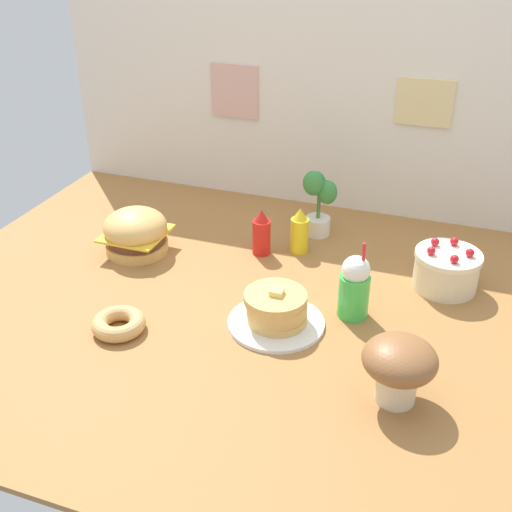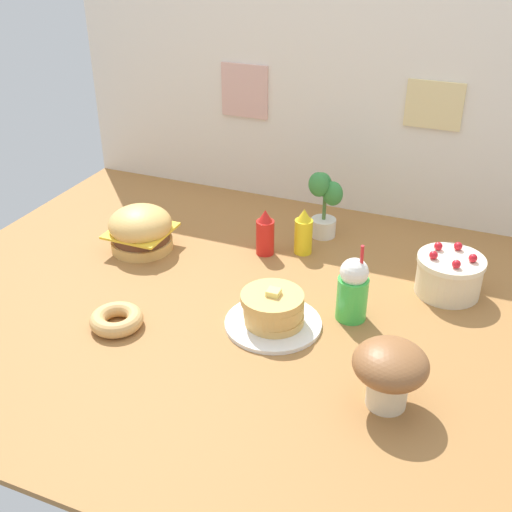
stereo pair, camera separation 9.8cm
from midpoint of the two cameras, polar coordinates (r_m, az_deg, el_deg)
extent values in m
cube|color=#9E6B38|center=(2.23, 1.02, -4.93)|extent=(2.49, 1.87, 0.02)
cube|color=silver|center=(2.84, 8.26, 13.25)|extent=(2.49, 0.03, 0.94)
cube|color=#D8A599|center=(2.94, -0.04, 14.62)|extent=(0.22, 0.01, 0.24)
cube|color=beige|center=(2.73, 16.75, 12.86)|extent=(0.23, 0.01, 0.19)
cylinder|color=#DBA859|center=(2.62, -9.15, 1.09)|extent=(0.25, 0.25, 0.04)
cylinder|color=#59331E|center=(2.60, -9.22, 1.83)|extent=(0.23, 0.23, 0.03)
cube|color=yellow|center=(2.59, -9.26, 2.25)|extent=(0.24, 0.24, 0.01)
ellipsoid|color=#E5B260|center=(2.58, -9.31, 2.85)|extent=(0.25, 0.25, 0.14)
cylinder|color=white|center=(2.14, 2.87, -6.09)|extent=(0.33, 0.33, 0.01)
cylinder|color=#E0AD5B|center=(2.13, 2.98, -5.62)|extent=(0.20, 0.20, 0.03)
cylinder|color=#E0AD5B|center=(2.11, 2.88, -5.01)|extent=(0.20, 0.20, 0.03)
cylinder|color=#E0AD5B|center=(2.09, 2.95, -4.48)|extent=(0.20, 0.20, 0.03)
cylinder|color=#E0AD5B|center=(2.08, 2.82, -3.82)|extent=(0.21, 0.21, 0.03)
cube|color=#F7E072|center=(2.07, 2.95, -3.29)|extent=(0.04, 0.04, 0.02)
cylinder|color=beige|center=(2.39, 18.06, -1.88)|extent=(0.23, 0.23, 0.12)
cylinder|color=#F4EACC|center=(2.36, 18.33, -0.39)|extent=(0.24, 0.24, 0.02)
sphere|color=red|center=(2.35, 20.08, -0.20)|extent=(0.03, 0.03, 0.03)
sphere|color=red|center=(2.41, 18.84, 0.83)|extent=(0.03, 0.03, 0.03)
sphere|color=red|center=(2.39, 17.22, 0.84)|extent=(0.03, 0.03, 0.03)
sphere|color=red|center=(2.32, 16.85, 0.07)|extent=(0.03, 0.03, 0.03)
sphere|color=red|center=(2.29, 18.76, -0.71)|extent=(0.03, 0.03, 0.03)
cylinder|color=red|center=(2.53, 1.94, 1.68)|extent=(0.07, 0.07, 0.14)
cone|color=red|center=(2.48, 1.97, 3.63)|extent=(0.06, 0.06, 0.05)
cylinder|color=yellow|center=(2.54, 5.38, 1.75)|extent=(0.07, 0.07, 0.14)
cone|color=yellow|center=(2.50, 5.48, 3.70)|extent=(0.06, 0.06, 0.05)
cylinder|color=green|center=(2.17, 9.91, -3.80)|extent=(0.11, 0.11, 0.15)
sphere|color=white|center=(2.11, 10.15, -1.46)|extent=(0.10, 0.10, 0.10)
cylinder|color=red|center=(2.10, 10.78, -0.84)|extent=(0.01, 0.03, 0.15)
torus|color=tan|center=(2.16, -11.16, -5.65)|extent=(0.18, 0.18, 0.05)
torus|color=pink|center=(2.16, -11.17, -5.57)|extent=(0.17, 0.17, 0.05)
cylinder|color=white|center=(2.70, 7.10, 2.58)|extent=(0.11, 0.11, 0.08)
cylinder|color=#4C7238|center=(2.65, 7.24, 4.61)|extent=(0.02, 0.02, 0.13)
ellipsoid|color=#38843D|center=(2.62, 7.98, 5.57)|extent=(0.09, 0.06, 0.11)
ellipsoid|color=#38843D|center=(2.65, 7.01, 6.40)|extent=(0.09, 0.06, 0.11)
ellipsoid|color=#38843D|center=(2.60, 6.75, 6.39)|extent=(0.09, 0.06, 0.11)
cylinder|color=beige|center=(1.86, 13.22, -11.72)|extent=(0.12, 0.12, 0.10)
ellipsoid|color=brown|center=(1.80, 13.56, -9.43)|extent=(0.21, 0.21, 0.12)
camera|label=1|loc=(0.05, -88.74, 0.71)|focal=44.47mm
camera|label=2|loc=(0.05, 91.26, -0.71)|focal=44.47mm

